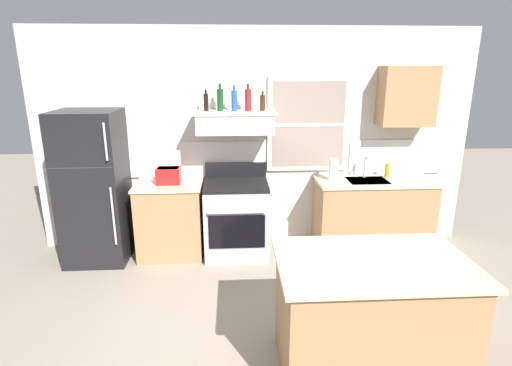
{
  "coord_description": "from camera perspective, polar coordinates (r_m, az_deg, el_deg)",
  "views": [
    {
      "loc": [
        -0.28,
        -2.73,
        2.26
      ],
      "look_at": [
        -0.05,
        1.2,
        1.1
      ],
      "focal_mm": 28.27,
      "sensor_mm": 36.0,
      "label": 1
    }
  ],
  "objects": [
    {
      "name": "upper_cabinet_right",
      "position": [
        5.22,
        20.56,
        11.43
      ],
      "size": [
        0.64,
        0.32,
        0.7
      ],
      "color": "#9E754C"
    },
    {
      "name": "bottle_balsamic_dark",
      "position": [
        4.74,
        -7.08,
        11.3
      ],
      "size": [
        0.06,
        0.06,
        0.25
      ],
      "color": "black",
      "rests_on": "range_hood_shelf"
    },
    {
      "name": "range_hood_shelf",
      "position": [
        4.74,
        -2.99,
        8.66
      ],
      "size": [
        0.96,
        0.52,
        0.24
      ],
      "color": "white"
    },
    {
      "name": "bottle_dark_green_wine",
      "position": [
        4.76,
        -5.1,
        11.7
      ],
      "size": [
        0.07,
        0.07,
        0.31
      ],
      "color": "#143819",
      "rests_on": "range_hood_shelf"
    },
    {
      "name": "counter_left_of_stove",
      "position": [
        5.03,
        -11.97,
        -4.98
      ],
      "size": [
        0.79,
        0.63,
        0.91
      ],
      "color": "#9E754C",
      "rests_on": "ground_plane"
    },
    {
      "name": "ground_plane",
      "position": [
        3.56,
        2.11,
        -23.04
      ],
      "size": [
        16.0,
        16.0,
        0.0
      ],
      "primitive_type": "plane",
      "color": "gray"
    },
    {
      "name": "refrigerator",
      "position": [
        5.04,
        -21.94,
        -0.61
      ],
      "size": [
        0.7,
        0.72,
        1.78
      ],
      "color": "black",
      "rests_on": "ground_plane"
    },
    {
      "name": "kitchen_island",
      "position": [
        3.29,
        15.73,
        -17.54
      ],
      "size": [
        1.4,
        0.9,
        0.91
      ],
      "color": "#9E754C",
      "rests_on": "ground_plane"
    },
    {
      "name": "counter_right_with_sink",
      "position": [
        5.26,
        16.1,
        -4.3
      ],
      "size": [
        1.43,
        0.63,
        0.91
      ],
      "color": "#9E754C",
      "rests_on": "ground_plane"
    },
    {
      "name": "sink_faucet",
      "position": [
        5.14,
        15.25,
        2.6
      ],
      "size": [
        0.03,
        0.17,
        0.28
      ],
      "color": "silver",
      "rests_on": "counter_right_with_sink"
    },
    {
      "name": "back_wall",
      "position": [
        5.05,
        0.24,
        6.05
      ],
      "size": [
        5.4,
        0.11,
        2.7
      ],
      "color": "beige",
      "rests_on": "ground_plane"
    },
    {
      "name": "bottle_red_label_wine",
      "position": [
        4.72,
        -1.12,
        11.71
      ],
      "size": [
        0.07,
        0.07,
        0.31
      ],
      "color": "maroon",
      "rests_on": "range_hood_shelf"
    },
    {
      "name": "paper_towel_roll",
      "position": [
        4.94,
        10.85,
        1.86
      ],
      "size": [
        0.11,
        0.11,
        0.27
      ],
      "primitive_type": "cylinder",
      "color": "white",
      "rests_on": "counter_right_with_sink"
    },
    {
      "name": "bottle_brown_stout",
      "position": [
        4.74,
        0.94,
        11.3
      ],
      "size": [
        0.06,
        0.06,
        0.22
      ],
      "color": "#381E0F",
      "rests_on": "range_hood_shelf"
    },
    {
      "name": "bottle_blue_liqueur",
      "position": [
        4.71,
        -3.1,
        11.59
      ],
      "size": [
        0.07,
        0.07,
        0.29
      ],
      "color": "#1E478C",
      "rests_on": "range_hood_shelf"
    },
    {
      "name": "stove_range",
      "position": [
        4.93,
        -2.78,
        -4.96
      ],
      "size": [
        0.76,
        0.69,
        1.09
      ],
      "color": "#9EA0A5",
      "rests_on": "ground_plane"
    },
    {
      "name": "dish_soap_bottle",
      "position": [
        5.26,
        18.07,
        1.71
      ],
      "size": [
        0.06,
        0.06,
        0.18
      ],
      "primitive_type": "cylinder",
      "color": "orange",
      "rests_on": "counter_right_with_sink"
    },
    {
      "name": "toaster",
      "position": [
        4.85,
        -12.26,
        1.07
      ],
      "size": [
        0.3,
        0.2,
        0.19
      ],
      "color": "red",
      "rests_on": "counter_left_of_stove"
    }
  ]
}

